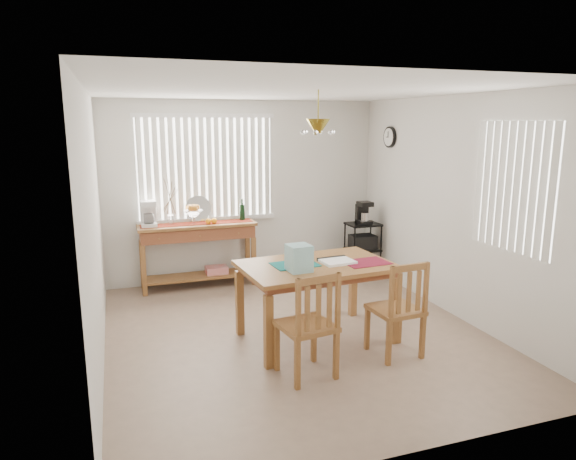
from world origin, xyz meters
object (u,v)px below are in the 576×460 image
object	(u,v)px
sideboard	(199,239)
dining_table	(316,273)
chair_left	(309,326)
chair_right	(398,309)
cart_items	(363,213)
wire_cart	(363,244)

from	to	relation	value
sideboard	dining_table	size ratio (longest dim) A/B	0.99
chair_left	chair_right	bearing A→B (deg)	7.32
sideboard	chair_right	bearing A→B (deg)	-62.29
dining_table	cart_items	bearing A→B (deg)	51.88
chair_right	cart_items	bearing A→B (deg)	70.34
sideboard	cart_items	xyz separation A→B (m)	(2.43, -0.24, 0.28)
dining_table	chair_left	xyz separation A→B (m)	(-0.38, -0.77, -0.24)
sideboard	chair_right	world-z (taller)	chair_right
cart_items	chair_left	xyz separation A→B (m)	(-1.92, -2.74, -0.46)
dining_table	chair_right	world-z (taller)	chair_right
sideboard	chair_right	size ratio (longest dim) A/B	1.64
cart_items	chair_right	size ratio (longest dim) A/B	0.34
dining_table	chair_right	distance (m)	0.92
cart_items	wire_cart	bearing A→B (deg)	-90.00
sideboard	wire_cart	bearing A→B (deg)	-5.87
chair_right	wire_cart	bearing A→B (deg)	70.28
sideboard	dining_table	distance (m)	2.38
sideboard	dining_table	world-z (taller)	sideboard
cart_items	dining_table	xyz separation A→B (m)	(-1.54, -1.96, -0.22)
wire_cart	chair_left	bearing A→B (deg)	-125.16
dining_table	chair_left	size ratio (longest dim) A/B	1.62
sideboard	wire_cart	size ratio (longest dim) A/B	2.01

